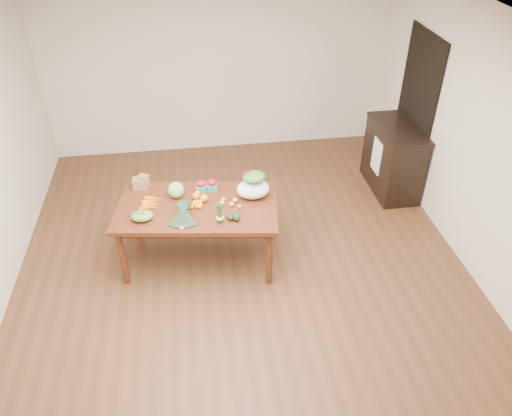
{
  "coord_description": "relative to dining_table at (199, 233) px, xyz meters",
  "views": [
    {
      "loc": [
        -0.47,
        -4.09,
        3.84
      ],
      "look_at": [
        0.14,
        0.0,
        0.89
      ],
      "focal_mm": 35.0,
      "sensor_mm": 36.0,
      "label": 1
    }
  ],
  "objects": [
    {
      "name": "salad_bag",
      "position": [
        0.62,
        0.08,
        0.52
      ],
      "size": [
        0.4,
        0.32,
        0.28
      ],
      "primitive_type": null,
      "rotation": [
        0.0,
        0.0,
        -0.15
      ],
      "color": "white",
      "rests_on": "dining_table"
    },
    {
      "name": "potato_c",
      "position": [
        0.42,
        0.01,
        0.4
      ],
      "size": [
        0.06,
        0.05,
        0.05
      ],
      "primitive_type": "ellipsoid",
      "color": "tan",
      "rests_on": "dining_table"
    },
    {
      "name": "floor",
      "position": [
        0.46,
        -0.32,
        -0.38
      ],
      "size": [
        6.0,
        6.0,
        0.0
      ],
      "primitive_type": "plane",
      "color": "#56311D",
      "rests_on": "ground"
    },
    {
      "name": "potato_e",
      "position": [
        0.45,
        -0.11,
        0.39
      ],
      "size": [
        0.05,
        0.04,
        0.04
      ],
      "primitive_type": "ellipsoid",
      "color": "tan",
      "rests_on": "dining_table"
    },
    {
      "name": "orange_c",
      "position": [
        0.08,
        0.06,
        0.42
      ],
      "size": [
        0.09,
        0.09,
        0.09
      ],
      "primitive_type": "sphere",
      "color": "orange",
      "rests_on": "dining_table"
    },
    {
      "name": "strawberry_basket_a",
      "position": [
        0.06,
        0.28,
        0.43
      ],
      "size": [
        0.13,
        0.13,
        0.1
      ],
      "primitive_type": null,
      "rotation": [
        0.0,
        0.0,
        -0.15
      ],
      "color": "red",
      "rests_on": "dining_table"
    },
    {
      "name": "room_walls",
      "position": [
        0.46,
        -0.32,
        0.97
      ],
      "size": [
        5.02,
        6.02,
        2.7
      ],
      "color": "silver",
      "rests_on": "floor"
    },
    {
      "name": "potato_d",
      "position": [
        0.29,
        0.05,
        0.39
      ],
      "size": [
        0.05,
        0.04,
        0.04
      ],
      "primitive_type": "ellipsoid",
      "color": "tan",
      "rests_on": "dining_table"
    },
    {
      "name": "ceiling",
      "position": [
        0.46,
        -0.32,
        2.33
      ],
      "size": [
        5.0,
        6.0,
        0.02
      ],
      "primitive_type": "cube",
      "color": "white",
      "rests_on": "room_walls"
    },
    {
      "name": "orange_a",
      "position": [
        -0.0,
        0.12,
        0.42
      ],
      "size": [
        0.09,
        0.09,
        0.09
      ],
      "primitive_type": "sphere",
      "color": "orange",
      "rests_on": "dining_table"
    },
    {
      "name": "cabinet",
      "position": [
        2.68,
        1.12,
        0.1
      ],
      "size": [
        0.52,
        1.02,
        0.94
      ],
      "primitive_type": "cube",
      "color": "black",
      "rests_on": "floor"
    },
    {
      "name": "dining_table",
      "position": [
        0.0,
        0.0,
        0.0
      ],
      "size": [
        1.83,
        1.19,
        0.75
      ],
      "primitive_type": "cube",
      "rotation": [
        0.0,
        0.0,
        -0.15
      ],
      "color": "#572714",
      "rests_on": "floor"
    },
    {
      "name": "carrots",
      "position": [
        -0.48,
        0.11,
        0.39
      ],
      "size": [
        0.25,
        0.27,
        0.03
      ],
      "primitive_type": null,
      "rotation": [
        0.0,
        0.0,
        -0.15
      ],
      "color": "orange",
      "rests_on": "dining_table"
    },
    {
      "name": "cabbage",
      "position": [
        -0.21,
        0.2,
        0.46
      ],
      "size": [
        0.18,
        0.18,
        0.18
      ],
      "primitive_type": "sphere",
      "color": "#A2CA74",
      "rests_on": "dining_table"
    },
    {
      "name": "asparagus_bundle",
      "position": [
        0.22,
        -0.34,
        0.5
      ],
      "size": [
        0.1,
        0.13,
        0.26
      ],
      "primitive_type": null,
      "rotation": [
        0.15,
        0.0,
        -0.15
      ],
      "color": "#4D7D39",
      "rests_on": "dining_table"
    },
    {
      "name": "mandarin_cluster",
      "position": [
        0.01,
        -0.01,
        0.41
      ],
      "size": [
        0.2,
        0.2,
        0.08
      ],
      "primitive_type": null,
      "rotation": [
        0.0,
        0.0,
        -0.15
      ],
      "color": "orange",
      "rests_on": "dining_table"
    },
    {
      "name": "avocado_a",
      "position": [
        0.33,
        -0.3,
        0.41
      ],
      "size": [
        0.09,
        0.11,
        0.06
      ],
      "primitive_type": "ellipsoid",
      "rotation": [
        0.0,
        0.0,
        0.3
      ],
      "color": "black",
      "rests_on": "dining_table"
    },
    {
      "name": "kale_bunch",
      "position": [
        -0.15,
        -0.29,
        0.45
      ],
      "size": [
        0.37,
        0.44,
        0.16
      ],
      "primitive_type": null,
      "rotation": [
        0.0,
        0.0,
        -0.15
      ],
      "color": "black",
      "rests_on": "dining_table"
    },
    {
      "name": "potato_a",
      "position": [
        0.27,
        -0.02,
        0.4
      ],
      "size": [
        0.06,
        0.05,
        0.05
      ],
      "primitive_type": "ellipsoid",
      "color": "#DDCA7F",
      "rests_on": "dining_table"
    },
    {
      "name": "dish_towel",
      "position": [
        2.42,
        1.08,
        0.18
      ],
      "size": [
        0.02,
        0.28,
        0.45
      ],
      "primitive_type": "cube",
      "color": "white",
      "rests_on": "cabinet"
    },
    {
      "name": "avocado_b",
      "position": [
        0.38,
        -0.31,
        0.41
      ],
      "size": [
        0.11,
        0.14,
        0.08
      ],
      "primitive_type": "ellipsoid",
      "rotation": [
        0.0,
        0.0,
        0.3
      ],
      "color": "black",
      "rests_on": "dining_table"
    },
    {
      "name": "paper_bag",
      "position": [
        -0.61,
        0.44,
        0.45
      ],
      "size": [
        0.24,
        0.21,
        0.15
      ],
      "primitive_type": null,
      "rotation": [
        0.0,
        0.0,
        -0.15
      ],
      "color": "olive",
      "rests_on": "dining_table"
    },
    {
      "name": "potato_b",
      "position": [
        0.37,
        -0.06,
        0.4
      ],
      "size": [
        0.05,
        0.05,
        0.05
      ],
      "primitive_type": "ellipsoid",
      "color": "tan",
      "rests_on": "dining_table"
    },
    {
      "name": "strawberry_basket_b",
      "position": [
        0.19,
        0.29,
        0.43
      ],
      "size": [
        0.13,
        0.13,
        0.1
      ],
      "primitive_type": null,
      "rotation": [
        0.0,
        0.0,
        -0.15
      ],
      "color": "red",
      "rests_on": "dining_table"
    },
    {
      "name": "doorway_dark",
      "position": [
        2.94,
        1.28,
        0.68
      ],
      "size": [
        0.02,
        1.0,
        2.1
      ],
      "primitive_type": "cube",
      "color": "black",
      "rests_on": "floor"
    },
    {
      "name": "snap_pea_bag",
      "position": [
        -0.57,
        -0.18,
        0.43
      ],
      "size": [
        0.23,
        0.17,
        0.1
      ],
      "primitive_type": "ellipsoid",
      "color": "#61A036",
      "rests_on": "dining_table"
    },
    {
      "name": "orange_b",
      "position": [
        0.02,
        0.15,
        0.42
      ],
      "size": [
        0.08,
        0.08,
        0.08
      ],
      "primitive_type": "sphere",
      "color": "#E7520E",
      "rests_on": "dining_table"
    }
  ]
}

